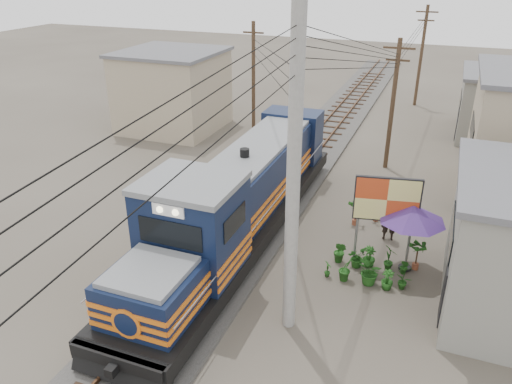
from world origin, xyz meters
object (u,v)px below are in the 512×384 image
at_px(vendor, 389,220).
at_px(market_umbrella, 413,214).
at_px(billboard, 387,202).
at_px(locomotive, 239,201).

bearing_deg(vendor, market_umbrella, 103.86).
distance_m(billboard, vendor, 2.76).
height_order(market_umbrella, vendor, market_umbrella).
bearing_deg(billboard, vendor, 78.54).
bearing_deg(market_umbrella, vendor, 114.95).
xyz_separation_m(locomotive, billboard, (5.70, 0.21, 0.88)).
distance_m(locomotive, market_umbrella, 6.66).
bearing_deg(locomotive, billboard, 2.10).
xyz_separation_m(market_umbrella, vendor, (-0.92, 1.99, -1.45)).
relative_size(billboard, vendor, 2.04).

